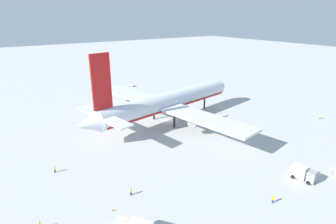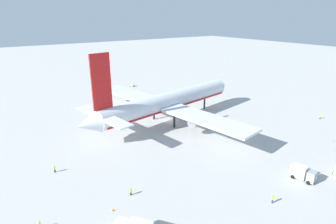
# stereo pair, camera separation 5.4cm
# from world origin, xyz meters

# --- Properties ---
(ground_plane) EXTENTS (600.00, 600.00, 0.00)m
(ground_plane) POSITION_xyz_m (0.00, 0.00, 0.00)
(ground_plane) COLOR #B2B2AD
(airliner) EXTENTS (68.28, 69.26, 26.56)m
(airliner) POSITION_xyz_m (-1.30, -0.25, 7.49)
(airliner) COLOR silver
(airliner) RESTS_ON ground
(service_truck_0) EXTENTS (3.44, 5.76, 3.13)m
(service_truck_0) POSITION_xyz_m (4.52, -47.75, 1.70)
(service_truck_0) COLOR #999EA5
(service_truck_0) RESTS_ON ground
(baggage_cart_0) EXTENTS (2.69, 2.73, 1.15)m
(baggage_cart_0) POSITION_xyz_m (11.76, 52.43, 0.64)
(baggage_cart_0) COLOR gray
(baggage_cart_0) RESTS_ON ground
(ground_worker_0) EXTENTS (0.53, 0.53, 1.73)m
(ground_worker_0) POSITION_xyz_m (-8.48, -49.26, 0.88)
(ground_worker_0) COLOR navy
(ground_worker_0) RESTS_ON ground
(ground_worker_2) EXTENTS (0.46, 0.46, 1.74)m
(ground_worker_2) POSITION_xyz_m (46.62, -29.53, 0.89)
(ground_worker_2) COLOR #3F3F47
(ground_worker_2) RESTS_ON ground
(ground_worker_3) EXTENTS (0.54, 0.54, 1.74)m
(ground_worker_3) POSITION_xyz_m (-42.32, -12.34, 0.89)
(ground_worker_3) COLOR black
(ground_worker_3) RESTS_ON ground
(ground_worker_4) EXTENTS (0.53, 0.53, 1.60)m
(ground_worker_4) POSITION_xyz_m (-31.13, -30.73, 0.81)
(ground_worker_4) COLOR black
(ground_worker_4) RESTS_ON ground
(traffic_cone_0) EXTENTS (0.36, 0.36, 0.55)m
(traffic_cone_0) POSITION_xyz_m (31.22, -41.82, 0.28)
(traffic_cone_0) COLOR orange
(traffic_cone_0) RESTS_ON ground
(traffic_cone_1) EXTENTS (0.36, 0.36, 0.55)m
(traffic_cone_1) POSITION_xyz_m (39.63, 34.58, 0.28)
(traffic_cone_1) COLOR orange
(traffic_cone_1) RESTS_ON ground
(traffic_cone_2) EXTENTS (0.36, 0.36, 0.55)m
(traffic_cone_2) POSITION_xyz_m (-36.34, -33.23, 0.28)
(traffic_cone_2) COLOR orange
(traffic_cone_2) RESTS_ON ground
(traffic_cone_3) EXTENTS (0.36, 0.36, 0.55)m
(traffic_cone_3) POSITION_xyz_m (43.39, 29.17, 0.28)
(traffic_cone_3) COLOR orange
(traffic_cone_3) RESTS_ON ground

